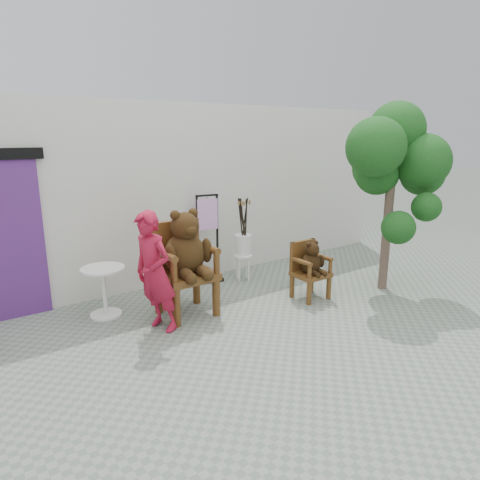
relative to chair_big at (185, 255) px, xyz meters
The scene contains 9 objects.
ground_plane 1.79m from the chair_big, 57.02° to the right, with size 60.00×60.00×0.00m, color gray.
back_wall 2.08m from the chair_big, 64.44° to the left, with size 9.00×1.00×3.00m, color silver.
chair_big is the anchor object (origin of this frame).
chair_small 1.97m from the chair_big, 16.95° to the right, with size 0.51×0.49×0.92m.
person 0.66m from the chair_big, 152.80° to the right, with size 0.58×0.38×1.60m, color #A6142F.
cafe_table 1.21m from the chair_big, 148.31° to the left, with size 0.60×0.60×0.70m.
display_stand 1.46m from the chair_big, 46.21° to the left, with size 0.51×0.43×1.51m.
stool_bucket 1.67m from the chair_big, 25.09° to the left, with size 0.32×0.32×1.45m.
tree 3.59m from the chair_big, 17.19° to the right, with size 1.80×1.45×3.00m.
Camera 1 is at (-3.52, -3.78, 2.50)m, focal length 32.00 mm.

